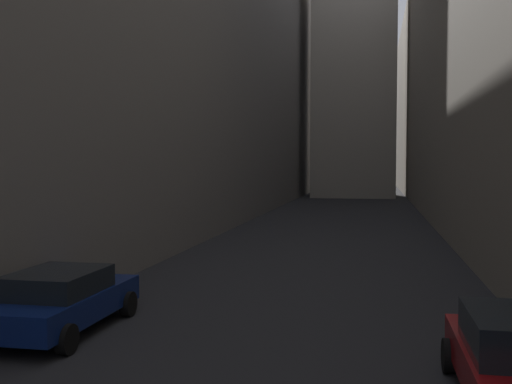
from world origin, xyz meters
name	(u,v)px	position (x,y,z in m)	size (l,w,h in m)	color
ground_plane	(341,217)	(0.00, 48.00, 0.00)	(264.00, 264.00, 0.00)	#232326
building_block_left	(197,47)	(-10.61, 50.00, 12.12)	(10.22, 108.00, 24.24)	slate
building_block_right	(505,56)	(10.60, 50.00, 10.75)	(10.20, 108.00, 21.50)	gray
parked_car_left_third	(61,299)	(-4.40, 19.31, 0.72)	(2.00, 4.25, 1.36)	navy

